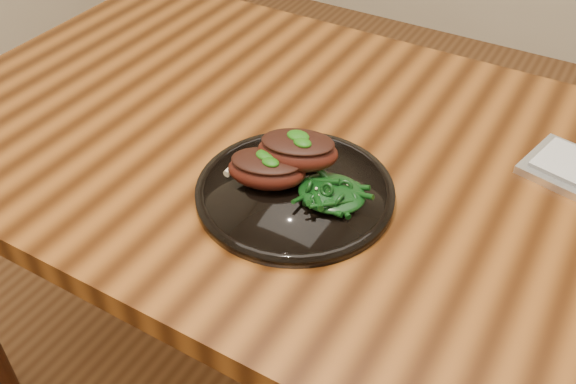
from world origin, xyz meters
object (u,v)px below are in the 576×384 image
(lamb_chop_front, at_px, (266,169))
(greens_heap, at_px, (332,190))
(desk, at_px, (386,212))
(plate, at_px, (295,191))

(lamb_chop_front, distance_m, greens_heap, 0.10)
(desk, bearing_deg, lamb_chop_front, -135.62)
(desk, height_order, greens_heap, greens_heap)
(desk, xyz_separation_m, greens_heap, (-0.04, -0.12, 0.12))
(plate, xyz_separation_m, lamb_chop_front, (-0.04, -0.01, 0.03))
(desk, xyz_separation_m, plate, (-0.10, -0.12, 0.09))
(lamb_chop_front, height_order, greens_heap, lamb_chop_front)
(plate, bearing_deg, desk, 52.31)
(desk, bearing_deg, greens_heap, -108.66)
(plate, xyz_separation_m, greens_heap, (0.06, 0.01, 0.02))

